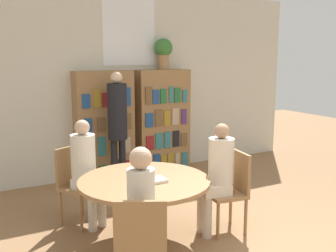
# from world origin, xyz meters

# --- Properties ---
(wall_back) EXTENTS (6.40, 0.07, 3.00)m
(wall_back) POSITION_xyz_m (0.00, 3.44, 1.51)
(wall_back) COLOR beige
(wall_back) RESTS_ON ground_plane
(bookshelf_left) EXTENTS (0.91, 0.34, 1.73)m
(bookshelf_left) POSITION_xyz_m (-0.52, 3.25, 0.86)
(bookshelf_left) COLOR olive
(bookshelf_left) RESTS_ON ground_plane
(bookshelf_right) EXTENTS (0.91, 0.34, 1.73)m
(bookshelf_right) POSITION_xyz_m (0.52, 3.25, 0.86)
(bookshelf_right) COLOR olive
(bookshelf_right) RESTS_ON ground_plane
(flower_vase) EXTENTS (0.30, 0.30, 0.51)m
(flower_vase) POSITION_xyz_m (0.54, 3.25, 2.04)
(flower_vase) COLOR #997047
(flower_vase) RESTS_ON bookshelf_right
(reading_table) EXTENTS (1.35, 1.35, 0.71)m
(reading_table) POSITION_xyz_m (-0.90, 0.93, 0.61)
(reading_table) COLOR olive
(reading_table) RESTS_ON ground_plane
(chair_near_camera) EXTENTS (0.54, 0.54, 0.91)m
(chair_near_camera) POSITION_xyz_m (-1.35, 0.02, 0.51)
(chair_near_camera) COLOR olive
(chair_near_camera) RESTS_ON ground_plane
(chair_left_side) EXTENTS (0.54, 0.54, 0.91)m
(chair_left_side) POSITION_xyz_m (-1.37, 1.83, 0.51)
(chair_left_side) COLOR olive
(chair_left_side) RESTS_ON ground_plane
(chair_far_side) EXTENTS (0.45, 0.45, 0.91)m
(chair_far_side) POSITION_xyz_m (0.11, 0.78, 0.51)
(chair_far_side) COLOR olive
(chair_far_side) RESTS_ON ground_plane
(seated_reader_left) EXTENTS (0.40, 0.42, 1.25)m
(seated_reader_left) POSITION_xyz_m (-1.29, 1.67, 0.72)
(seated_reader_left) COLOR beige
(seated_reader_left) RESTS_ON ground_plane
(seated_reader_right) EXTENTS (0.40, 0.32, 1.24)m
(seated_reader_right) POSITION_xyz_m (-0.07, 0.81, 0.71)
(seated_reader_right) COLOR beige
(seated_reader_right) RESTS_ON ground_plane
(seated_reader_back) EXTENTS (0.34, 0.39, 1.26)m
(seated_reader_back) POSITION_xyz_m (-1.26, 0.19, 0.70)
(seated_reader_back) COLOR beige
(seated_reader_back) RESTS_ON ground_plane
(librarian_standing) EXTENTS (0.28, 0.55, 1.74)m
(librarian_standing) POSITION_xyz_m (-0.49, 2.75, 1.06)
(librarian_standing) COLOR black
(librarian_standing) RESTS_ON ground_plane
(open_book_on_table) EXTENTS (0.24, 0.18, 0.03)m
(open_book_on_table) POSITION_xyz_m (-0.85, 0.81, 0.73)
(open_book_on_table) COLOR silver
(open_book_on_table) RESTS_ON reading_table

